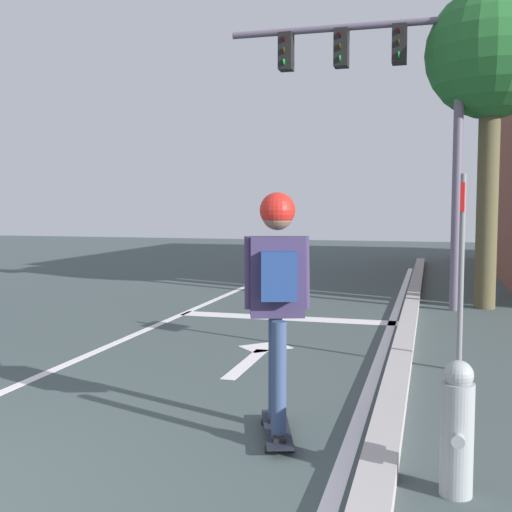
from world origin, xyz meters
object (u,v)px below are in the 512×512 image
(skateboard, at_px, (277,429))
(traffic_signal_mast, at_px, (389,88))
(roadside_tree, at_px, (491,59))
(skater, at_px, (277,278))
(fire_hydrant, at_px, (457,428))
(street_sign_post, at_px, (462,242))

(skateboard, distance_m, traffic_signal_mast, 7.54)
(roadside_tree, bearing_deg, traffic_signal_mast, -166.89)
(skater, relative_size, fire_hydrant, 2.13)
(street_sign_post, xyz_separation_m, roadside_tree, (0.60, 4.48, 2.86))
(traffic_signal_mast, xyz_separation_m, fire_hydrant, (0.92, -7.19, -3.36))
(skater, xyz_separation_m, roadside_tree, (2.02, 6.96, 3.01))
(traffic_signal_mast, distance_m, street_sign_post, 4.86)
(traffic_signal_mast, bearing_deg, skateboard, -93.19)
(skater, distance_m, street_sign_post, 2.86)
(skater, height_order, fire_hydrant, skater)
(skateboard, bearing_deg, skater, -72.46)
(fire_hydrant, relative_size, roadside_tree, 0.15)
(traffic_signal_mast, bearing_deg, skater, -93.14)
(skateboard, relative_size, skater, 0.49)
(skateboard, distance_m, skater, 1.17)
(skateboard, bearing_deg, traffic_signal_mast, 86.81)
(street_sign_post, height_order, roadside_tree, roadside_tree)
(street_sign_post, height_order, fire_hydrant, street_sign_post)
(skateboard, xyz_separation_m, fire_hydrant, (1.29, -0.64, 0.35))
(skateboard, bearing_deg, roadside_tree, 73.75)
(traffic_signal_mast, bearing_deg, street_sign_post, -75.50)
(skateboard, bearing_deg, street_sign_post, 59.92)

